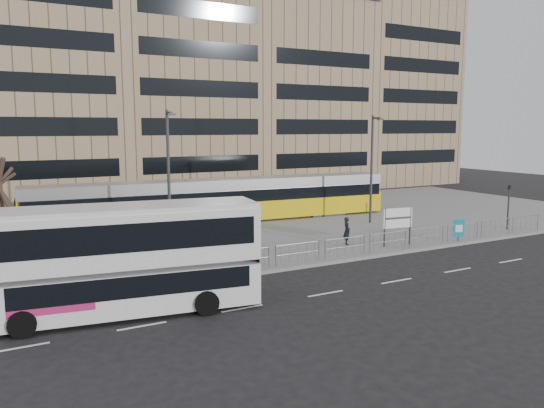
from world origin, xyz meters
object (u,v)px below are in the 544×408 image
pedestrian (347,231)px  double_decker_bus (119,257)px  traffic_light_east (509,201)px  ad_panel (459,229)px  lamp_post_east (372,165)px  station_sign (398,220)px  tram (219,201)px  lamp_post_west (169,173)px  traffic_light_west (120,239)px

pedestrian → double_decker_bus: bearing=126.4°
pedestrian → traffic_light_east: bearing=-79.8°
ad_panel → traffic_light_east: size_ratio=0.44×
lamp_post_east → station_sign: bearing=-117.2°
tram → lamp_post_east: (9.68, -5.64, 2.69)m
station_sign → lamp_post_west: bearing=159.1°
tram → station_sign: tram is taller
traffic_light_west → lamp_post_east: bearing=16.7°
double_decker_bus → lamp_post_east: (20.53, 10.49, 2.16)m
lamp_post_east → lamp_post_west: bearing=-177.9°
traffic_light_west → lamp_post_west: 7.63m
station_sign → ad_panel: 4.34m
double_decker_bus → traffic_light_east: 27.48m
lamp_post_west → lamp_post_east: size_ratio=1.02×
ad_panel → lamp_post_west: size_ratio=0.17×
traffic_light_west → lamp_post_west: (4.19, 5.91, 2.40)m
station_sign → ad_panel: size_ratio=1.68×
tram → pedestrian: bearing=-67.1°
tram → lamp_post_west: size_ratio=3.41×
traffic_light_east → lamp_post_west: 22.99m
pedestrian → lamp_post_west: size_ratio=0.21×
station_sign → lamp_post_east: bearing=69.7°
lamp_post_west → double_decker_bus: bearing=-117.3°
pedestrian → lamp_post_east: bearing=-32.8°
tram → station_sign: bearing=-59.8°
station_sign → ad_panel: bearing=-4.5°
double_decker_bus → ad_panel: 21.42m
double_decker_bus → ad_panel: bearing=15.5°
station_sign → traffic_light_east: bearing=8.7°
pedestrian → lamp_post_west: (-9.45, 4.59, 3.53)m
ad_panel → lamp_post_east: 8.48m
station_sign → ad_panel: station_sign is taller
station_sign → lamp_post_east: lamp_post_east is taller
traffic_light_west → lamp_post_east: lamp_post_east is taller
lamp_post_west → station_sign: bearing=-27.8°
traffic_light_west → lamp_post_west: bearing=53.1°
double_decker_bus → traffic_light_west: bearing=85.0°
tram → lamp_post_east: 11.52m
traffic_light_east → lamp_post_east: 9.60m
double_decker_bus → station_sign: 17.41m
traffic_light_east → lamp_post_west: size_ratio=0.39×
double_decker_bus → lamp_post_west: (5.12, 9.92, 2.24)m
ad_panel → traffic_light_west: (-20.27, 1.21, 1.19)m
station_sign → lamp_post_west: 13.74m
tram → traffic_light_east: 20.37m
pedestrian → traffic_light_east: size_ratio=0.54×
pedestrian → traffic_light_east: 12.75m
tram → traffic_light_west: 15.68m
station_sign → traffic_light_west: traffic_light_west is taller
traffic_light_west → lamp_post_west: size_ratio=0.39×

